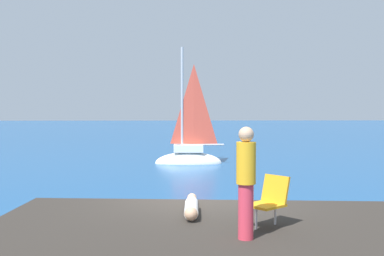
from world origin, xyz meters
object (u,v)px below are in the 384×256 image
(beach_chair, at_px, (270,199))
(person_standing, at_px, (246,179))
(person_sunbather, at_px, (191,207))
(sailboat_near, at_px, (189,157))

(beach_chair, bearing_deg, person_standing, 16.14)
(person_sunbather, bearing_deg, sailboat_near, 1.07)
(sailboat_near, bearing_deg, person_standing, 92.57)
(person_standing, height_order, beach_chair, person_standing)
(person_sunbather, distance_m, person_standing, 2.00)
(person_sunbather, relative_size, person_standing, 1.09)
(person_standing, xyz_separation_m, beach_chair, (0.48, 0.74, -0.42))
(sailboat_near, xyz_separation_m, beach_chair, (0.91, -16.25, 1.06))
(sailboat_near, relative_size, person_standing, 3.87)
(person_sunbather, relative_size, beach_chair, 2.21)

